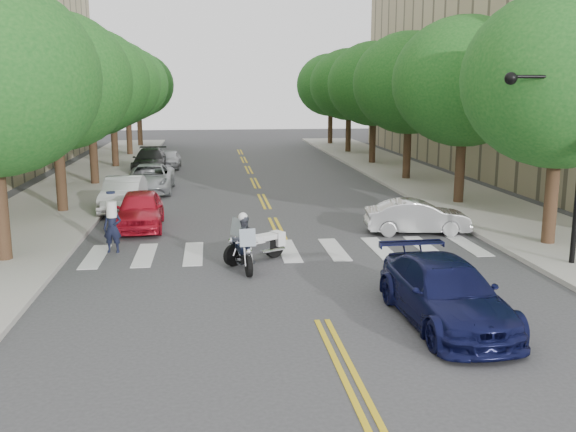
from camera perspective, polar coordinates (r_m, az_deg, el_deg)
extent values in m
plane|color=#38383A|center=(15.07, 3.04, -9.25)|extent=(140.00, 140.00, 0.00)
cube|color=#9E9991|center=(36.94, -17.82, 2.66)|extent=(5.00, 60.00, 0.15)
cube|color=#9E9991|center=(38.20, 11.45, 3.25)|extent=(5.00, 60.00, 0.15)
cylinder|color=#382316|center=(21.19, -24.16, 0.46)|extent=(0.44, 0.44, 3.32)
cylinder|color=#382316|center=(28.83, -19.56, 3.44)|extent=(0.44, 0.44, 3.32)
ellipsoid|color=#17511A|center=(28.60, -20.08, 11.20)|extent=(6.40, 6.40, 5.76)
cylinder|color=#382316|center=(36.63, -16.89, 5.15)|extent=(0.44, 0.44, 3.32)
ellipsoid|color=#17511A|center=(36.45, -17.25, 11.26)|extent=(6.40, 6.40, 5.76)
cylinder|color=#382316|center=(44.49, -15.15, 6.25)|extent=(0.44, 0.44, 3.32)
ellipsoid|color=#17511A|center=(44.35, -15.42, 11.28)|extent=(6.40, 6.40, 5.76)
cylinder|color=#382316|center=(52.40, -13.94, 7.02)|extent=(0.44, 0.44, 3.32)
ellipsoid|color=#17511A|center=(52.28, -14.14, 11.29)|extent=(6.40, 6.40, 5.76)
cylinder|color=#382316|center=(60.34, -13.04, 7.59)|extent=(0.44, 0.44, 3.32)
ellipsoid|color=#17511A|center=(60.23, -13.20, 11.29)|extent=(6.40, 6.40, 5.76)
cylinder|color=#382316|center=(23.15, 22.35, 1.45)|extent=(0.44, 0.44, 3.32)
ellipsoid|color=#17511A|center=(22.87, 23.09, 11.12)|extent=(6.40, 6.40, 5.76)
cylinder|color=#382316|center=(30.31, 15.03, 4.06)|extent=(0.44, 0.44, 3.32)
ellipsoid|color=#17511A|center=(30.09, 15.41, 11.45)|extent=(6.40, 6.40, 5.76)
cylinder|color=#382316|center=(37.80, 10.53, 5.62)|extent=(0.44, 0.44, 3.32)
ellipsoid|color=#17511A|center=(37.62, 10.75, 11.55)|extent=(6.40, 6.40, 5.76)
cylinder|color=#382316|center=(45.46, 7.52, 6.65)|extent=(0.44, 0.44, 3.32)
ellipsoid|color=#17511A|center=(45.32, 7.65, 11.57)|extent=(6.40, 6.40, 5.76)
cylinder|color=#382316|center=(53.23, 5.38, 7.37)|extent=(0.44, 0.44, 3.32)
ellipsoid|color=#17511A|center=(53.11, 5.45, 11.57)|extent=(6.40, 6.40, 5.76)
cylinder|color=#382316|center=(61.05, 3.78, 7.89)|extent=(0.44, 0.44, 3.32)
ellipsoid|color=#17511A|center=(60.95, 3.82, 11.56)|extent=(6.40, 6.40, 5.76)
cylinder|color=black|center=(19.81, 22.13, 11.40)|extent=(2.40, 0.10, 0.10)
sphere|color=black|center=(19.31, 19.20, 11.48)|extent=(0.36, 0.36, 0.36)
cylinder|color=black|center=(18.33, -3.51, -4.45)|extent=(0.21, 0.64, 0.63)
cylinder|color=black|center=(19.74, -4.35, -3.31)|extent=(0.25, 0.65, 0.63)
cube|color=silver|center=(19.05, -3.98, -3.53)|extent=(0.41, 0.87, 0.30)
cube|color=black|center=(18.90, -3.93, -2.92)|extent=(0.42, 0.69, 0.20)
cube|color=black|center=(19.39, -4.22, -2.51)|extent=(0.44, 0.56, 0.15)
cube|color=black|center=(19.81, -4.43, -2.54)|extent=(0.44, 0.33, 0.42)
cube|color=#8C99A5|center=(18.24, -3.62, -1.94)|extent=(0.48, 0.20, 0.51)
cube|color=red|center=(18.45, -3.36, -2.32)|extent=(0.10, 0.10, 0.07)
cube|color=#0C26E5|center=(18.41, -4.04, -2.35)|extent=(0.10, 0.10, 0.07)
imported|color=#474C56|center=(18.93, -4.00, -2.12)|extent=(0.78, 0.64, 1.46)
sphere|color=silver|center=(18.79, -4.03, -0.10)|extent=(0.28, 0.28, 0.28)
cylinder|color=black|center=(19.43, -4.85, -3.49)|extent=(0.64, 0.49, 0.67)
cylinder|color=black|center=(20.37, -1.24, -2.76)|extent=(0.66, 0.52, 0.67)
cube|color=silver|center=(19.89, -2.89, -2.79)|extent=(0.92, 0.76, 0.32)
cube|color=white|center=(19.77, -3.13, -2.14)|extent=(0.77, 0.68, 0.22)
cube|color=white|center=(20.10, -1.90, -1.85)|extent=(0.67, 0.63, 0.16)
cube|color=white|center=(20.40, -0.92, -1.99)|extent=(0.49, 0.53, 0.45)
cube|color=#8C99A5|center=(19.30, -4.59, -0.99)|extent=(0.40, 0.50, 0.54)
cube|color=red|center=(19.35, -3.97, -1.49)|extent=(0.14, 0.14, 0.08)
cube|color=#0C26E5|center=(19.53, -4.39, -1.37)|extent=(0.14, 0.14, 0.08)
imported|color=black|center=(21.64, -15.33, -1.04)|extent=(0.64, 0.47, 1.62)
imported|color=silver|center=(24.08, 11.42, -0.08)|extent=(3.93, 1.74, 1.25)
imported|color=#0E113A|center=(15.09, 13.83, -6.67)|extent=(2.20, 5.02, 1.43)
imported|color=red|center=(25.12, -13.02, 0.56)|extent=(1.87, 4.32, 1.45)
imported|color=silver|center=(29.01, -14.41, 1.93)|extent=(1.68, 4.49, 1.47)
imported|color=#9DA0A5|center=(33.85, -12.19, 3.28)|extent=(2.39, 5.11, 1.41)
imported|color=black|center=(41.95, -12.15, 4.84)|extent=(2.08, 5.11, 1.48)
imported|color=#ADADB2|center=(43.73, -10.49, 4.98)|extent=(1.47, 3.54, 1.20)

